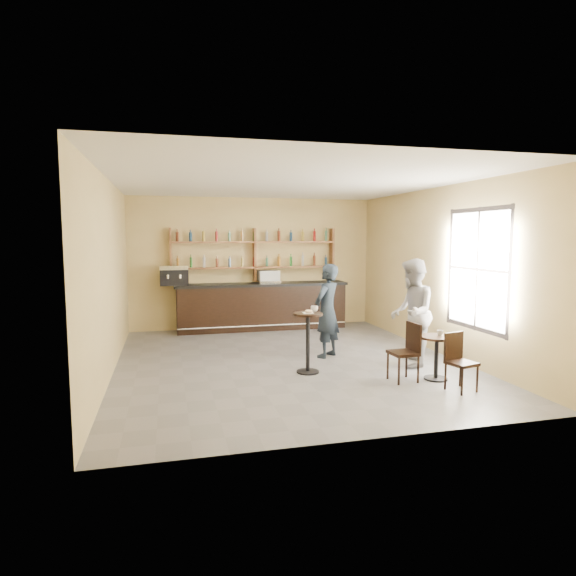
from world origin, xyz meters
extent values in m
plane|color=slate|center=(0.00, 0.00, 0.00)|extent=(7.00, 7.00, 0.00)
plane|color=white|center=(0.00, 0.00, 3.20)|extent=(7.00, 7.00, 0.00)
plane|color=tan|center=(0.00, 3.50, 1.60)|extent=(7.00, 0.00, 7.00)
plane|color=tan|center=(0.00, -3.50, 1.60)|extent=(7.00, 0.00, 7.00)
plane|color=tan|center=(-3.00, 0.00, 1.60)|extent=(0.00, 7.00, 7.00)
plane|color=tan|center=(3.00, 0.00, 1.60)|extent=(0.00, 7.00, 7.00)
plane|color=white|center=(2.99, -1.20, 1.70)|extent=(0.00, 2.00, 2.00)
cube|color=white|center=(0.14, -0.79, 1.01)|extent=(0.17, 0.17, 0.00)
torus|color=#BB8144|center=(0.15, -0.80, 1.03)|extent=(0.14, 0.14, 0.05)
imported|color=white|center=(0.28, -0.69, 1.05)|extent=(0.12, 0.12, 0.10)
imported|color=black|center=(0.79, 0.15, 0.88)|extent=(0.76, 0.74, 1.75)
imported|color=white|center=(2.05, -1.65, 0.74)|extent=(0.12, 0.12, 0.09)
imported|color=gray|center=(2.01, -0.80, 0.94)|extent=(1.05, 1.14, 1.87)
camera|label=1|loc=(-2.08, -8.27, 2.25)|focal=30.00mm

